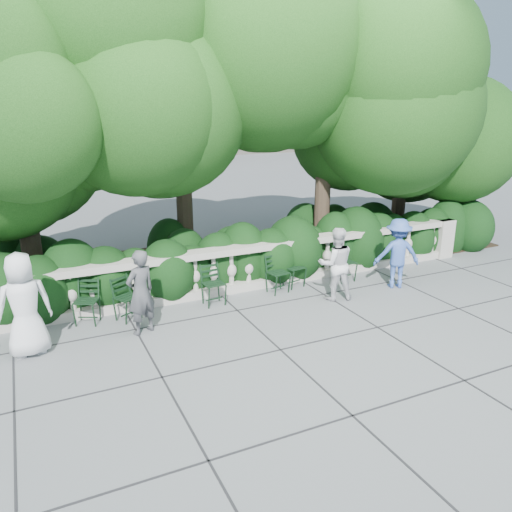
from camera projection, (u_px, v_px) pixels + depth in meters
name	position (u px, v px, depth m)	size (l,w,h in m)	color
ground	(279.00, 321.00, 9.31)	(90.00, 90.00, 0.00)	#5A5F63
balustrade	(240.00, 269.00, 10.72)	(12.00, 0.44, 1.00)	#9E998E
shrub_hedge	(220.00, 273.00, 11.90)	(15.00, 2.60, 1.70)	black
tree_canopy	(242.00, 100.00, 11.17)	(15.04, 6.52, 6.78)	#3F3023
chair_a	(86.00, 327.00, 9.10)	(0.44, 0.48, 0.84)	black
chair_b	(134.00, 321.00, 9.32)	(0.44, 0.48, 0.84)	black
chair_c	(217.00, 307.00, 9.96)	(0.44, 0.48, 0.84)	black
chair_d	(298.00, 288.00, 10.95)	(0.44, 0.48, 0.84)	black
chair_e	(282.00, 294.00, 10.61)	(0.44, 0.48, 0.84)	black
chair_f	(348.00, 283.00, 11.29)	(0.44, 0.48, 0.84)	black
person_businessman	(24.00, 305.00, 7.87)	(0.84, 0.55, 1.72)	silver
person_woman_grey	(141.00, 292.00, 8.64)	(0.56, 0.37, 1.53)	#434449
person_casual_man	(336.00, 264.00, 10.17)	(0.74, 0.58, 1.52)	silver
person_older_blue	(397.00, 253.00, 10.84)	(0.99, 0.57, 1.54)	#3858A8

